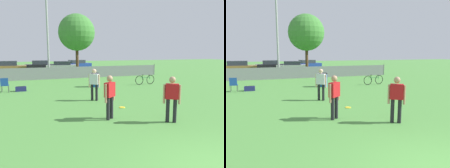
{
  "view_description": "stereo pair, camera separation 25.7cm",
  "coord_description": "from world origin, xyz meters",
  "views": [
    {
      "loc": [
        -3.74,
        -2.75,
        2.46
      ],
      "look_at": [
        -0.16,
        6.3,
        1.05
      ],
      "focal_mm": 35.0,
      "sensor_mm": 36.0,
      "label": 1
    },
    {
      "loc": [
        -3.5,
        -2.85,
        2.46
      ],
      "look_at": [
        -0.16,
        6.3,
        1.05
      ],
      "focal_mm": 35.0,
      "sensor_mm": 36.0,
      "label": 2
    }
  ],
  "objects": [
    {
      "name": "fence_backline",
      "position": [
        0.0,
        18.0,
        0.55
      ],
      "size": [
        19.06,
        0.07,
        1.21
      ],
      "color": "gray",
      "rests_on": "ground_plane"
    },
    {
      "name": "light_pole",
      "position": [
        -1.58,
        19.96,
        5.67
      ],
      "size": [
        0.9,
        0.36,
        9.77
      ],
      "color": "#9E9EA3",
      "rests_on": "ground_plane"
    },
    {
      "name": "tree_near_pole",
      "position": [
        1.58,
        21.17,
        4.6
      ],
      "size": [
        3.96,
        3.96,
        6.59
      ],
      "color": "#4C331E",
      "rests_on": "ground_plane"
    },
    {
      "name": "player_thrower_red",
      "position": [
        -0.93,
        4.58,
        0.96
      ],
      "size": [
        0.5,
        0.44,
        1.64
      ],
      "rotation": [
        0.0,
        0.0,
        0.64
      ],
      "color": "black",
      "rests_on": "ground_plane"
    },
    {
      "name": "player_defender_red",
      "position": [
        0.97,
        3.45,
        0.96
      ],
      "size": [
        0.51,
        0.43,
        1.64
      ],
      "rotation": [
        0.0,
        0.0,
        -0.61
      ],
      "color": "black",
      "rests_on": "ground_plane"
    },
    {
      "name": "player_receiver_white",
      "position": [
        -0.52,
        7.86,
        0.96
      ],
      "size": [
        0.49,
        0.45,
        1.64
      ],
      "rotation": [
        0.0,
        0.0,
        -0.66
      ],
      "color": "black",
      "rests_on": "ground_plane"
    },
    {
      "name": "frisbee_disc",
      "position": [
        0.2,
        5.97,
        0.01
      ],
      "size": [
        0.26,
        0.26,
        0.03
      ],
      "color": "yellow",
      "rests_on": "ground_plane"
    },
    {
      "name": "folding_chair_sideline",
      "position": [
        -5.01,
        12.08,
        0.52
      ],
      "size": [
        0.45,
        0.45,
        0.91
      ],
      "rotation": [
        0.0,
        0.0,
        3.12
      ],
      "color": "#333338",
      "rests_on": "ground_plane"
    },
    {
      "name": "bicycle_sideline",
      "position": [
        4.81,
        11.9,
        0.37
      ],
      "size": [
        1.73,
        0.44,
        0.76
      ],
      "rotation": [
        0.0,
        0.0,
        0.06
      ],
      "color": "black",
      "rests_on": "ground_plane"
    },
    {
      "name": "trash_bin",
      "position": [
        0.86,
        12.18,
        0.5
      ],
      "size": [
        0.58,
        0.58,
        1.0
      ],
      "color": "#194C99",
      "rests_on": "ground_plane"
    },
    {
      "name": "gear_bag_sideline",
      "position": [
        -4.1,
        12.2,
        0.15
      ],
      "size": [
        0.65,
        0.36,
        0.32
      ],
      "color": "navy",
      "rests_on": "ground_plane"
    },
    {
      "name": "parked_car_tan",
      "position": [
        -5.79,
        25.61,
        0.72
      ],
      "size": [
        4.23,
        1.73,
        1.48
      ],
      "rotation": [
        0.0,
        0.0,
        0.0
      ],
      "color": "black",
      "rests_on": "ground_plane"
    },
    {
      "name": "parked_car_dark",
      "position": [
        -1.89,
        27.78,
        0.69
      ],
      "size": [
        4.07,
        1.96,
        1.43
      ],
      "rotation": [
        0.0,
        0.0,
        -0.05
      ],
      "color": "black",
      "rests_on": "ground_plane"
    },
    {
      "name": "parked_car_silver",
      "position": [
        0.76,
        26.29,
        0.65
      ],
      "size": [
        4.31,
        2.56,
        1.34
      ],
      "rotation": [
        0.0,
        0.0,
        -0.2
      ],
      "color": "black",
      "rests_on": "ground_plane"
    },
    {
      "name": "parked_car_blue",
      "position": [
        3.42,
        29.67,
        0.68
      ],
      "size": [
        4.32,
        2.57,
        1.36
      ],
      "rotation": [
        0.0,
        0.0,
        0.19
      ],
      "color": "black",
      "rests_on": "ground_plane"
    }
  ]
}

